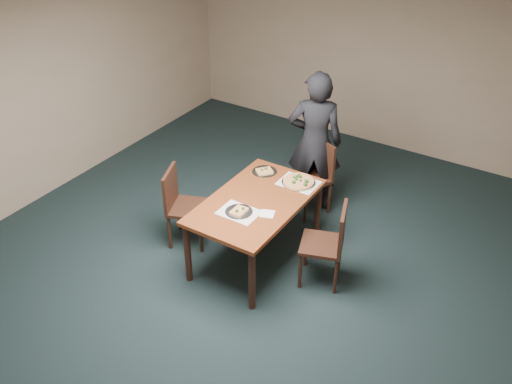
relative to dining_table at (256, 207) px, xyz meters
The scene contains 13 objects.
ground 0.99m from the dining_table, 88.39° to the right, with size 8.00×8.00×0.00m, color black.
room_shell 1.31m from the dining_table, 88.39° to the right, with size 8.00×8.00×8.00m.
dining_table is the anchor object (origin of this frame).
chair_far 1.19m from the dining_table, 85.52° to the left, with size 0.56×0.56×0.91m.
chair_left 0.90m from the dining_table, 168.23° to the right, with size 0.55×0.55×0.91m.
chair_right 0.85m from the dining_table, ahead, with size 0.53×0.53×0.91m.
diner 1.27m from the dining_table, 88.52° to the left, with size 0.64×0.42×1.76m, color black.
placemat_main 0.58m from the dining_table, 68.21° to the left, with size 0.42×0.32×0.00m, color white.
placemat_near 0.30m from the dining_table, 95.25° to the right, with size 0.40×0.30×0.00m, color white.
pizza_pan 0.58m from the dining_table, 67.93° to the left, with size 0.37×0.37×0.07m.
slice_plate_near 0.30m from the dining_table, 95.09° to the right, with size 0.28×0.28×0.06m.
slice_plate_far 0.58m from the dining_table, 112.80° to the left, with size 0.28×0.28×0.06m.
napkin 0.29m from the dining_table, 33.84° to the right, with size 0.14×0.14×0.01m, color white.
Camera 1 is at (2.61, -3.42, 4.03)m, focal length 40.00 mm.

